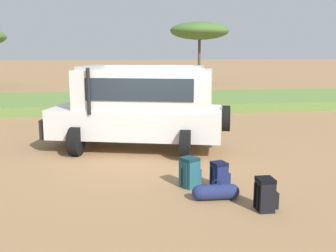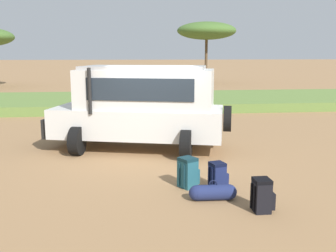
{
  "view_description": "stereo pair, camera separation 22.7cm",
  "coord_description": "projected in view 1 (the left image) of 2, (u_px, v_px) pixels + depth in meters",
  "views": [
    {
      "loc": [
        -1.01,
        -10.62,
        2.8
      ],
      "look_at": [
        0.3,
        -1.04,
        1.0
      ],
      "focal_mm": 42.0,
      "sensor_mm": 36.0,
      "label": 1
    },
    {
      "loc": [
        -0.79,
        -10.65,
        2.8
      ],
      "look_at": [
        0.3,
        -1.04,
        1.0
      ],
      "focal_mm": 42.0,
      "sensor_mm": 36.0,
      "label": 2
    }
  ],
  "objects": [
    {
      "name": "duffel_bag_low_black_case",
      "position": [
        216.0,
        192.0,
        7.6
      ],
      "size": [
        0.94,
        0.32,
        0.4
      ],
      "color": "navy",
      "rests_on": "ground_plane"
    },
    {
      "name": "safari_vehicle",
      "position": [
        140.0,
        106.0,
        11.41
      ],
      "size": [
        5.47,
        3.51,
        2.44
      ],
      "color": "silver",
      "rests_on": "ground_plane"
    },
    {
      "name": "grass_bank",
      "position": [
        133.0,
        101.0,
        21.34
      ],
      "size": [
        120.0,
        7.0,
        0.44
      ],
      "color": "olive",
      "rests_on": "ground_plane"
    },
    {
      "name": "acacia_tree_centre_back",
      "position": [
        200.0,
        31.0,
        35.9
      ],
      "size": [
        5.41,
        4.68,
        5.61
      ],
      "color": "brown",
      "rests_on": "ground_plane"
    },
    {
      "name": "backpack_cluster_center",
      "position": [
        219.0,
        175.0,
        8.24
      ],
      "size": [
        0.43,
        0.38,
        0.56
      ],
      "color": "navy",
      "rests_on": "ground_plane"
    },
    {
      "name": "ground_plane",
      "position": [
        152.0,
        155.0,
        10.99
      ],
      "size": [
        320.0,
        320.0,
        0.0
      ],
      "primitive_type": "plane",
      "color": "#9E754C"
    },
    {
      "name": "backpack_near_rear_wheel",
      "position": [
        190.0,
        173.0,
        8.29
      ],
      "size": [
        0.49,
        0.46,
        0.64
      ],
      "color": "#235B6B",
      "rests_on": "ground_plane"
    },
    {
      "name": "backpack_beside_front_wheel",
      "position": [
        265.0,
        195.0,
        7.05
      ],
      "size": [
        0.4,
        0.34,
        0.61
      ],
      "color": "black",
      "rests_on": "ground_plane"
    }
  ]
}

